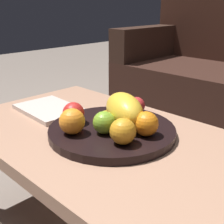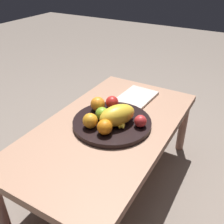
{
  "view_description": "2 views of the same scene",
  "coord_description": "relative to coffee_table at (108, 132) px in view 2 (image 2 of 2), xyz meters",
  "views": [
    {
      "loc": [
        0.59,
        -0.59,
        0.79
      ],
      "look_at": [
        -0.02,
        0.02,
        0.47
      ],
      "focal_mm": 48.21,
      "sensor_mm": 36.0,
      "label": 1
    },
    {
      "loc": [
        0.91,
        0.55,
        1.11
      ],
      "look_at": [
        -0.02,
        0.02,
        0.47
      ],
      "focal_mm": 40.9,
      "sensor_mm": 36.0,
      "label": 2
    }
  ],
  "objects": [
    {
      "name": "fruit_bowl",
      "position": [
        -0.02,
        0.02,
        0.06
      ],
      "size": [
        0.39,
        0.39,
        0.03
      ],
      "primitive_type": "cylinder",
      "color": "black",
      "rests_on": "coffee_table"
    },
    {
      "name": "ground_plane",
      "position": [
        0.0,
        0.0,
        -0.35
      ],
      "size": [
        8.0,
        8.0,
        0.0
      ],
      "primitive_type": "plane",
      "color": "slate"
    },
    {
      "name": "orange_left",
      "position": [
        -0.06,
        -0.1,
        0.11
      ],
      "size": [
        0.08,
        0.08,
        0.08
      ],
      "primitive_type": "sphere",
      "color": "orange",
      "rests_on": "fruit_bowl"
    },
    {
      "name": "orange_right",
      "position": [
        0.09,
        -0.05,
        0.1
      ],
      "size": [
        0.07,
        0.07,
        0.07
      ],
      "primitive_type": "sphere",
      "color": "orange",
      "rests_on": "fruit_bowl"
    },
    {
      "name": "melon_large_front",
      "position": [
        -0.0,
        0.05,
        0.12
      ],
      "size": [
        0.21,
        0.18,
        0.1
      ],
      "primitive_type": "ellipsoid",
      "rotation": [
        0.0,
        0.0,
        -0.49
      ],
      "color": "yellow",
      "rests_on": "fruit_bowl"
    },
    {
      "name": "magazine",
      "position": [
        -0.33,
        -0.0,
        0.05
      ],
      "size": [
        0.26,
        0.19,
        0.02
      ],
      "primitive_type": "cube",
      "rotation": [
        0.0,
        0.0,
        -0.05
      ],
      "color": "beige",
      "rests_on": "coffee_table"
    },
    {
      "name": "orange_front",
      "position": [
        0.1,
        0.04,
        0.1
      ],
      "size": [
        0.07,
        0.07,
        0.07
      ],
      "primitive_type": "sphere",
      "color": "orange",
      "rests_on": "fruit_bowl"
    },
    {
      "name": "coffee_table",
      "position": [
        0.0,
        0.0,
        0.0
      ],
      "size": [
        1.09,
        0.6,
        0.39
      ],
      "color": "#AA7C61",
      "rests_on": "ground_plane"
    },
    {
      "name": "apple_front",
      "position": [
        -0.04,
        0.16,
        0.1
      ],
      "size": [
        0.06,
        0.06,
        0.06
      ],
      "primitive_type": "sphere",
      "color": "red",
      "rests_on": "fruit_bowl"
    },
    {
      "name": "apple_left",
      "position": [
        -0.12,
        -0.05,
        0.1
      ],
      "size": [
        0.07,
        0.07,
        0.07
      ],
      "primitive_type": "sphere",
      "color": "red",
      "rests_on": "fruit_bowl"
    },
    {
      "name": "banana_bunch",
      "position": [
        -0.03,
        0.06,
        0.09
      ],
      "size": [
        0.16,
        0.12,
        0.06
      ],
      "color": "yellow",
      "rests_on": "fruit_bowl"
    },
    {
      "name": "apple_right",
      "position": [
        -0.0,
        -0.03,
        0.1
      ],
      "size": [
        0.07,
        0.07,
        0.07
      ],
      "primitive_type": "sphere",
      "color": "#7BAD2C",
      "rests_on": "fruit_bowl"
    }
  ]
}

